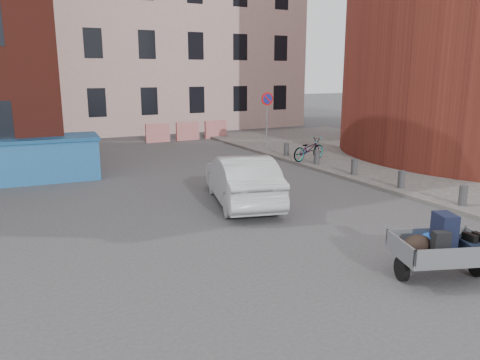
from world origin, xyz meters
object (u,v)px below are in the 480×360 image
trailer (441,247)px  bicycle (309,149)px  dumpster (45,158)px  silver_car (242,179)px

trailer → bicycle: size_ratio=1.13×
dumpster → bicycle: (9.87, -1.71, -0.17)m
trailer → bicycle: trailer is taller
trailer → bicycle: 11.09m
dumpster → silver_car: (4.64, -5.82, -0.06)m
dumpster → silver_car: size_ratio=0.88×
silver_car → bicycle: 6.65m
trailer → silver_car: silver_car is taller
dumpster → bicycle: bearing=-5.5°
silver_car → bicycle: (5.22, 4.12, -0.11)m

